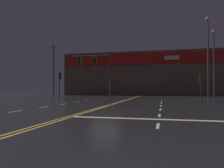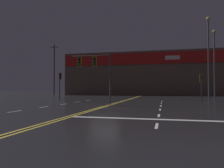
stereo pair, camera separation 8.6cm
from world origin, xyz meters
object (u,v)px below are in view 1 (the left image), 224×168
traffic_signal_corner_northwest (60,80)px  streetlight_median_approach (214,55)px  traffic_signal_median (94,66)px  traffic_signal_corner_northeast (201,81)px  streetlight_far_left (208,48)px

traffic_signal_corner_northwest → streetlight_median_approach: size_ratio=0.37×
traffic_signal_median → traffic_signal_corner_northeast: 14.26m
traffic_signal_corner_northeast → streetlight_far_left: (1.47, 3.30, 4.68)m
traffic_signal_corner_northwest → streetlight_far_left: bearing=9.7°
traffic_signal_median → traffic_signal_corner_northwest: (-7.91, 8.55, -0.95)m
traffic_signal_median → traffic_signal_corner_northeast: size_ratio=1.49×
streetlight_median_approach → streetlight_far_left: bearing=-113.5°
traffic_signal_corner_northeast → streetlight_median_approach: bearing=66.2°
traffic_signal_corner_northwest → streetlight_median_approach: 23.30m
traffic_signal_corner_northeast → streetlight_far_left: 5.91m
traffic_signal_corner_northeast → streetlight_far_left: size_ratio=0.29×
streetlight_median_approach → streetlight_far_left: 3.60m
streetlight_far_left → traffic_signal_corner_northeast: bearing=-114.0°
traffic_signal_corner_northeast → streetlight_median_approach: 8.26m
streetlight_far_left → streetlight_median_approach: bearing=66.5°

